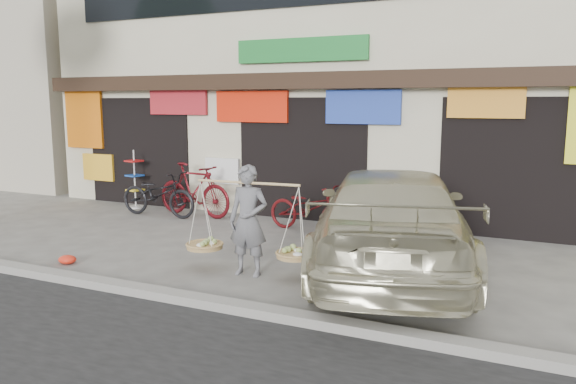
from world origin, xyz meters
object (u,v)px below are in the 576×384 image
at_px(suv, 391,220).
at_px(display_rack, 135,185).
at_px(street_vendor, 248,225).
at_px(bike_0, 158,194).
at_px(bike_2, 309,208).
at_px(bike_1, 194,190).

distance_m(suv, display_rack, 7.51).
distance_m(street_vendor, bike_0, 5.02).
distance_m(bike_2, suv, 2.91).
bearing_deg(bike_1, suv, -106.50).
bearing_deg(bike_0, bike_1, -63.97).
relative_size(street_vendor, suv, 0.35).
xyz_separation_m(bike_2, display_rack, (-4.91, 0.59, 0.10)).
xyz_separation_m(street_vendor, display_rack, (-5.19, 3.63, -0.20)).
height_order(street_vendor, bike_1, street_vendor).
xyz_separation_m(street_vendor, bike_0, (-4.00, 3.01, -0.26)).
relative_size(bike_1, bike_2, 1.12).
height_order(street_vendor, display_rack, street_vendor).
bearing_deg(suv, display_rack, -34.40).
relative_size(bike_0, bike_2, 1.08).
distance_m(bike_2, display_rack, 4.95).
xyz_separation_m(street_vendor, suv, (1.89, 1.12, 0.02)).
bearing_deg(suv, bike_0, -32.66).
xyz_separation_m(suv, display_rack, (-7.08, 2.51, -0.22)).
bearing_deg(bike_0, street_vendor, -126.74).
bearing_deg(street_vendor, display_rack, 140.43).
bearing_deg(street_vendor, bike_2, 90.62).
bearing_deg(suv, bike_2, -56.33).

